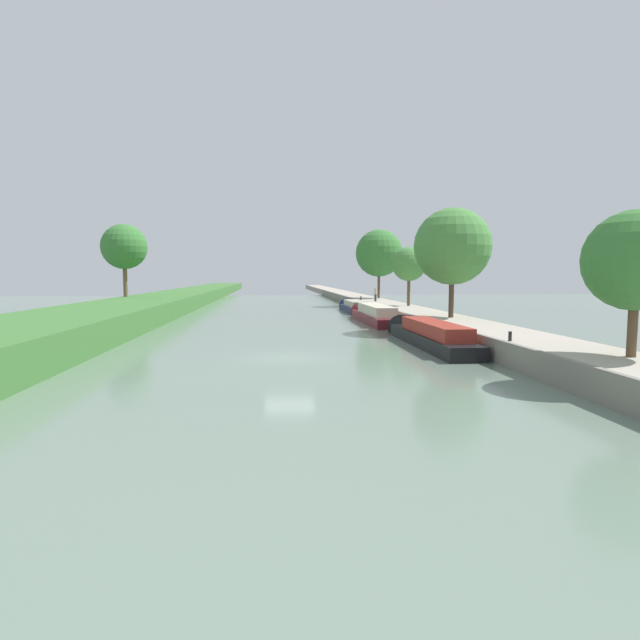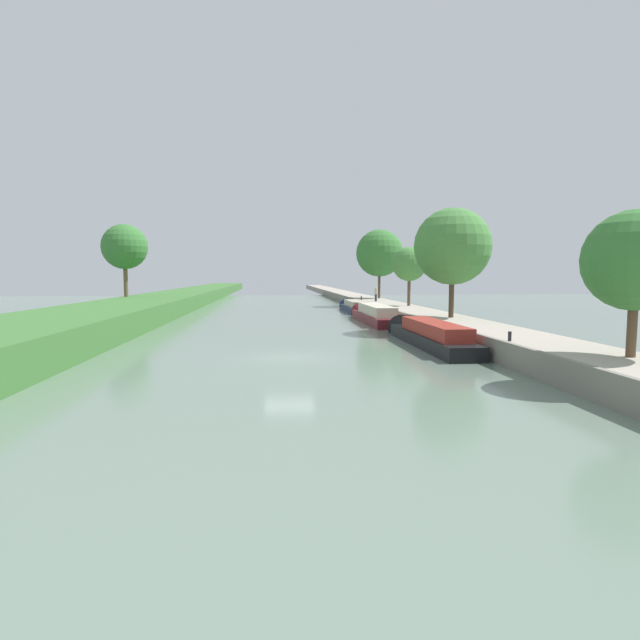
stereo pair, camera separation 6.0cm
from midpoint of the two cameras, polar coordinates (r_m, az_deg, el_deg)
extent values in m
plane|color=slate|center=(25.68, -3.43, -4.26)|extent=(160.00, 160.00, 0.00)
cube|color=#A89E8E|center=(28.57, 21.08, -2.53)|extent=(3.93, 260.00, 1.10)
cube|color=gray|center=(27.70, 17.21, -2.59)|extent=(0.25, 260.00, 1.15)
cube|color=black|center=(30.34, 12.44, -2.21)|extent=(1.97, 11.79, 0.75)
cube|color=maroon|center=(29.70, 12.81, -0.92)|extent=(1.61, 8.25, 0.75)
cone|color=black|center=(36.53, 9.33, -0.94)|extent=(1.87, 1.18, 1.87)
cube|color=maroon|center=(44.68, 6.26, 0.19)|extent=(2.11, 12.13, 0.75)
cube|color=beige|center=(44.03, 6.43, 1.15)|extent=(1.73, 8.49, 0.84)
cone|color=maroon|center=(51.24, 4.75, 0.83)|extent=(2.00, 1.27, 2.00)
cube|color=#141E42|center=(57.46, 3.96, 1.24)|extent=(1.95, 9.88, 0.64)
cube|color=#B2A893|center=(56.93, 4.05, 1.86)|extent=(1.60, 6.92, 0.67)
cone|color=#141E42|center=(62.90, 3.14, 1.58)|extent=(1.85, 1.17, 1.85)
cylinder|color=brown|center=(22.21, 31.85, -0.27)|extent=(0.35, 0.35, 2.59)
sphere|color=#387533|center=(22.15, 32.14, 5.74)|extent=(3.76, 3.76, 3.76)
cylinder|color=#4C3828|center=(37.81, 14.67, 3.01)|extent=(0.37, 0.37, 3.60)
sphere|color=#47843D|center=(37.85, 14.78, 8.03)|extent=(5.51, 5.51, 5.51)
cylinder|color=brown|center=(51.29, 10.04, 3.39)|extent=(0.31, 0.31, 3.23)
sphere|color=#47843D|center=(51.29, 10.09, 6.24)|extent=(3.40, 3.40, 3.40)
cylinder|color=brown|center=(67.59, 6.72, 4.26)|extent=(0.34, 0.34, 4.25)
sphere|color=#387533|center=(67.65, 6.76, 7.51)|extent=(6.19, 6.19, 6.19)
cylinder|color=brown|center=(60.76, -21.07, 4.45)|extent=(0.46, 0.46, 4.21)
sphere|color=#387533|center=(60.84, -21.17, 7.73)|extent=(4.99, 4.99, 4.99)
cylinder|color=#282D42|center=(59.49, 6.35, 2.51)|extent=(0.26, 0.26, 0.82)
cylinder|color=tan|center=(59.47, 6.36, 3.20)|extent=(0.34, 0.34, 0.62)
sphere|color=tan|center=(59.45, 6.36, 3.60)|extent=(0.22, 0.22, 0.22)
cylinder|color=black|center=(25.15, 20.70, -1.73)|extent=(0.16, 0.16, 0.45)
cylinder|color=black|center=(62.87, 4.72, 2.49)|extent=(0.16, 0.16, 0.45)
camera|label=1|loc=(0.03, -89.95, 0.00)|focal=28.34mm
camera|label=2|loc=(0.03, 90.05, 0.00)|focal=28.34mm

